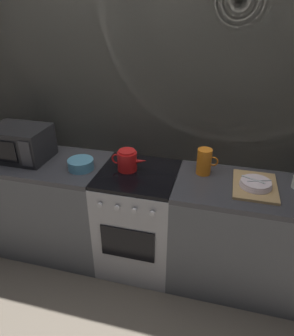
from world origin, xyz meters
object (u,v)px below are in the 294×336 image
object	(u,v)px
stove_unit	(139,220)
microwave	(20,143)
kettle	(127,160)
dish_pile	(255,185)
mixing_bowl	(81,164)
pitcher	(204,162)

from	to	relation	value
stove_unit	microwave	world-z (taller)	microwave
kettle	dish_pile	distance (m)	0.95
mixing_bowl	pitcher	xyz separation A→B (m)	(0.93, 0.17, 0.06)
kettle	mixing_bowl	bearing A→B (deg)	-167.55
stove_unit	kettle	bearing A→B (deg)	164.49
microwave	stove_unit	bearing A→B (deg)	0.26
mixing_bowl	dish_pile	distance (m)	1.30
kettle	pitcher	bearing A→B (deg)	9.27
kettle	mixing_bowl	size ratio (longest dim) A/B	1.42
microwave	dish_pile	size ratio (longest dim) A/B	1.15
microwave	dish_pile	world-z (taller)	microwave
stove_unit	microwave	xyz separation A→B (m)	(-1.00, -0.00, 0.59)
stove_unit	dish_pile	bearing A→B (deg)	0.15
dish_pile	stove_unit	bearing A→B (deg)	-179.85
microwave	mixing_bowl	world-z (taller)	microwave
pitcher	dish_pile	size ratio (longest dim) A/B	0.50
stove_unit	pitcher	world-z (taller)	pitcher
stove_unit	mixing_bowl	distance (m)	0.67
stove_unit	pitcher	xyz separation A→B (m)	(0.48, 0.12, 0.55)
stove_unit	pitcher	distance (m)	0.74
mixing_bowl	dish_pile	bearing A→B (deg)	2.43
mixing_bowl	dish_pile	size ratio (longest dim) A/B	0.50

